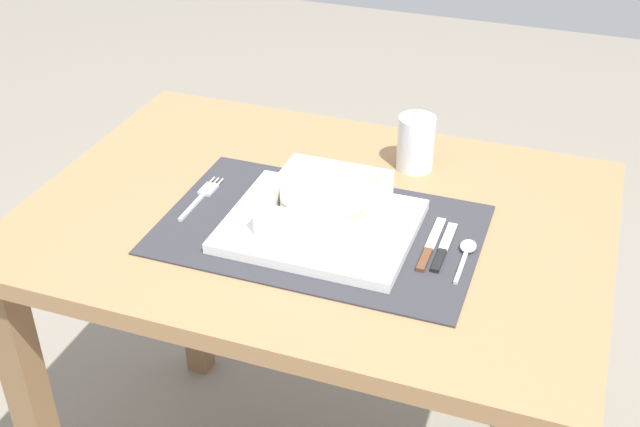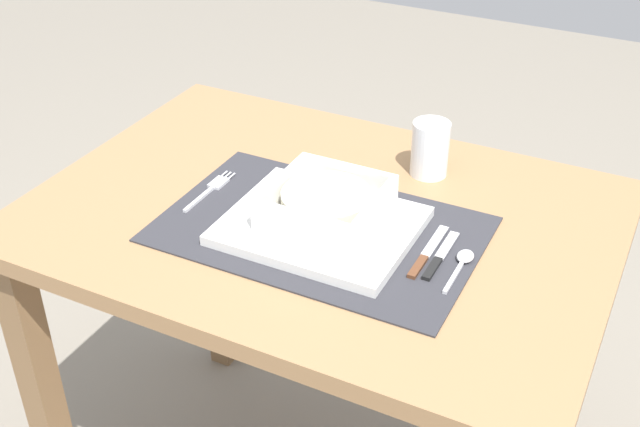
{
  "view_description": "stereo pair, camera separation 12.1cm",
  "coord_description": "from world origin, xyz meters",
  "px_view_note": "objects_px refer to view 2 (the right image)",
  "views": [
    {
      "loc": [
        0.37,
        -1.01,
        1.39
      ],
      "look_at": [
        0.02,
        -0.05,
        0.74
      ],
      "focal_mm": 45.34,
      "sensor_mm": 36.0,
      "label": 1
    },
    {
      "loc": [
        0.48,
        -0.96,
        1.39
      ],
      "look_at": [
        0.02,
        -0.05,
        0.74
      ],
      "focal_mm": 45.34,
      "sensor_mm": 36.0,
      "label": 2
    }
  ],
  "objects_px": {
    "dining_table": "(321,268)",
    "butter_knife": "(439,258)",
    "fork": "(213,188)",
    "bread_knife": "(426,254)",
    "porridge_bowl": "(326,205)",
    "spoon": "(463,260)",
    "drinking_glass": "(430,151)"
  },
  "relations": [
    {
      "from": "porridge_bowl",
      "to": "bread_knife",
      "type": "relative_size",
      "value": 1.17
    },
    {
      "from": "porridge_bowl",
      "to": "dining_table",
      "type": "bearing_deg",
      "value": 126.42
    },
    {
      "from": "dining_table",
      "to": "butter_knife",
      "type": "distance_m",
      "value": 0.25
    },
    {
      "from": "porridge_bowl",
      "to": "butter_knife",
      "type": "height_order",
      "value": "porridge_bowl"
    },
    {
      "from": "porridge_bowl",
      "to": "spoon",
      "type": "height_order",
      "value": "porridge_bowl"
    },
    {
      "from": "fork",
      "to": "spoon",
      "type": "height_order",
      "value": "spoon"
    },
    {
      "from": "spoon",
      "to": "fork",
      "type": "bearing_deg",
      "value": 174.98
    },
    {
      "from": "porridge_bowl",
      "to": "fork",
      "type": "distance_m",
      "value": 0.22
    },
    {
      "from": "bread_knife",
      "to": "drinking_glass",
      "type": "xyz_separation_m",
      "value": [
        -0.08,
        0.23,
        0.04
      ]
    },
    {
      "from": "dining_table",
      "to": "fork",
      "type": "relative_size",
      "value": 6.62
    },
    {
      "from": "butter_knife",
      "to": "drinking_glass",
      "type": "relative_size",
      "value": 1.35
    },
    {
      "from": "porridge_bowl",
      "to": "fork",
      "type": "height_order",
      "value": "porridge_bowl"
    },
    {
      "from": "dining_table",
      "to": "porridge_bowl",
      "type": "distance_m",
      "value": 0.16
    },
    {
      "from": "drinking_glass",
      "to": "butter_knife",
      "type": "bearing_deg",
      "value": -66.42
    },
    {
      "from": "dining_table",
      "to": "spoon",
      "type": "distance_m",
      "value": 0.28
    },
    {
      "from": "dining_table",
      "to": "spoon",
      "type": "relative_size",
      "value": 8.57
    },
    {
      "from": "porridge_bowl",
      "to": "spoon",
      "type": "xyz_separation_m",
      "value": [
        0.22,
        0.0,
        -0.03
      ]
    },
    {
      "from": "dining_table",
      "to": "bread_knife",
      "type": "height_order",
      "value": "bread_knife"
    },
    {
      "from": "dining_table",
      "to": "fork",
      "type": "xyz_separation_m",
      "value": [
        -0.19,
        -0.03,
        0.12
      ]
    },
    {
      "from": "porridge_bowl",
      "to": "drinking_glass",
      "type": "distance_m",
      "value": 0.24
    },
    {
      "from": "spoon",
      "to": "butter_knife",
      "type": "relative_size",
      "value": 0.83
    },
    {
      "from": "dining_table",
      "to": "drinking_glass",
      "type": "relative_size",
      "value": 9.58
    },
    {
      "from": "porridge_bowl",
      "to": "butter_knife",
      "type": "relative_size",
      "value": 1.29
    },
    {
      "from": "butter_knife",
      "to": "bread_knife",
      "type": "bearing_deg",
      "value": 176.03
    },
    {
      "from": "butter_knife",
      "to": "bread_knife",
      "type": "relative_size",
      "value": 0.91
    },
    {
      "from": "butter_knife",
      "to": "bread_knife",
      "type": "height_order",
      "value": "same"
    },
    {
      "from": "fork",
      "to": "bread_knife",
      "type": "bearing_deg",
      "value": -3.36
    },
    {
      "from": "spoon",
      "to": "drinking_glass",
      "type": "distance_m",
      "value": 0.27
    },
    {
      "from": "porridge_bowl",
      "to": "drinking_glass",
      "type": "xyz_separation_m",
      "value": [
        0.08,
        0.23,
        0.0
      ]
    },
    {
      "from": "fork",
      "to": "bread_knife",
      "type": "relative_size",
      "value": 0.97
    },
    {
      "from": "dining_table",
      "to": "butter_knife",
      "type": "xyz_separation_m",
      "value": [
        0.21,
        -0.05,
        0.12
      ]
    },
    {
      "from": "fork",
      "to": "spoon",
      "type": "xyz_separation_m",
      "value": [
        0.43,
        -0.01,
        0.0
      ]
    }
  ]
}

